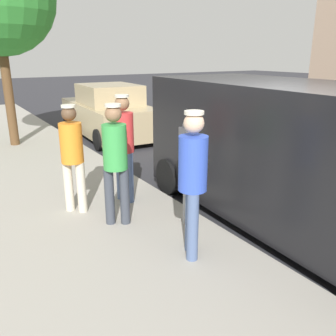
% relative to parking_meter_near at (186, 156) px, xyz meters
% --- Properties ---
extents(ground_plane, '(80.00, 80.00, 0.00)m').
position_rel_parking_meter_near_xyz_m(ground_plane, '(-1.35, 0.53, -1.18)').
color(ground_plane, '#2D2D33').
extents(sidewalk_slab, '(5.00, 32.00, 0.15)m').
position_rel_parking_meter_near_xyz_m(sidewalk_slab, '(2.15, 0.53, -1.11)').
color(sidewalk_slab, '#9E998E').
rests_on(sidewalk_slab, ground).
extents(parking_meter_near, '(0.14, 0.18, 1.52)m').
position_rel_parking_meter_near_xyz_m(parking_meter_near, '(0.00, 0.00, 0.00)').
color(parking_meter_near, gray).
rests_on(parking_meter_near, sidewalk_slab).
extents(pedestrian_in_blue, '(0.34, 0.34, 1.79)m').
position_rel_parking_meter_near_xyz_m(pedestrian_in_blue, '(0.44, 0.77, 0.01)').
color(pedestrian_in_blue, '#4C608C').
rests_on(pedestrian_in_blue, sidewalk_slab).
extents(pedestrian_in_red, '(0.34, 0.35, 1.78)m').
position_rel_parking_meter_near_xyz_m(pedestrian_in_red, '(0.37, -1.24, -0.00)').
color(pedestrian_in_red, '#4C608C').
rests_on(pedestrian_in_red, sidewalk_slab).
extents(pedestrian_in_orange, '(0.34, 0.34, 1.68)m').
position_rel_parking_meter_near_xyz_m(pedestrian_in_orange, '(1.23, -1.27, -0.07)').
color(pedestrian_in_orange, beige).
rests_on(pedestrian_in_orange, sidewalk_slab).
extents(pedestrian_in_green, '(0.34, 0.34, 1.76)m').
position_rel_parking_meter_near_xyz_m(pedestrian_in_green, '(0.85, -0.51, -0.02)').
color(pedestrian_in_green, '#383D47').
rests_on(pedestrian_in_green, sidewalk_slab).
extents(parked_van, '(2.30, 5.27, 2.15)m').
position_rel_parking_meter_near_xyz_m(parked_van, '(-1.50, 0.65, -0.03)').
color(parked_van, black).
rests_on(parked_van, ground).
extents(parked_sedan_behind, '(2.14, 4.49, 1.65)m').
position_rel_parking_meter_near_xyz_m(parked_sedan_behind, '(-1.66, -6.67, -0.43)').
color(parked_sedan_behind, tan).
rests_on(parked_sedan_behind, ground).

